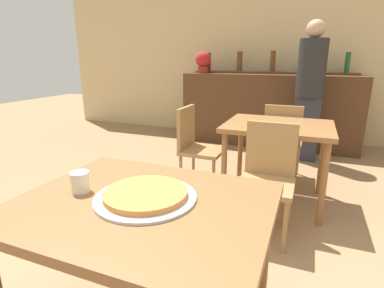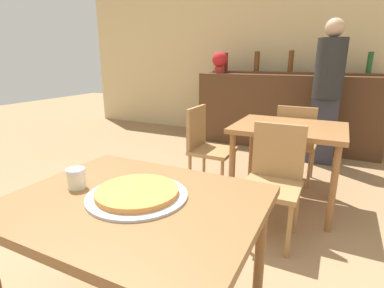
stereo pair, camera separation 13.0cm
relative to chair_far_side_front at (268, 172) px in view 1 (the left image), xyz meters
The scene contains 12 objects.
wall_back 3.18m from the chair_far_side_front, 96.72° to the left, with size 8.00×0.05×2.80m.
dining_table_near 1.25m from the chair_far_side_front, 106.69° to the right, with size 1.05×0.83×0.74m.
dining_table_far 0.57m from the chair_far_side_front, 90.00° to the left, with size 0.93×0.76×0.74m.
bar_counter 2.54m from the chair_far_side_front, 98.05° to the left, with size 2.60×0.56×1.08m.
bar_back_shelf 2.76m from the chair_far_side_front, 97.93° to the left, with size 2.39×0.24×0.34m.
chair_far_side_front is the anchor object (origin of this frame).
chair_far_side_back 1.10m from the chair_far_side_front, 90.00° to the left, with size 0.40×0.40×0.85m.
chair_far_side_left 0.96m from the chair_far_side_front, 145.27° to the left, with size 0.40×0.40×0.85m.
pizza_tray 1.25m from the chair_far_side_front, 107.06° to the right, with size 0.43×0.43×0.04m.
cheese_shaker 1.41m from the chair_far_side_front, 118.64° to the right, with size 0.08×0.08×0.09m.
person_standing 2.00m from the chair_far_side_front, 83.80° to the left, with size 0.34×0.34×1.75m.
potted_plant 2.94m from the chair_far_side_front, 119.69° to the left, with size 0.24×0.24×0.33m.
Camera 1 is at (0.61, -0.97, 1.31)m, focal length 28.00 mm.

